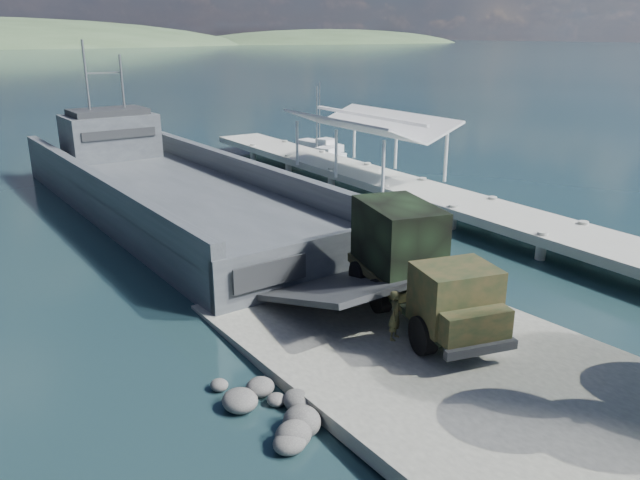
{
  "coord_description": "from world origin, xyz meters",
  "views": [
    {
      "loc": [
        -13.26,
        -13.89,
        10.48
      ],
      "look_at": [
        -0.13,
        6.0,
        2.54
      ],
      "focal_mm": 35.0,
      "sensor_mm": 36.0,
      "label": 1
    }
  ],
  "objects_px": {
    "landing_craft": "(170,198)",
    "military_truck": "(415,265)",
    "soldier": "(395,326)",
    "sailboat_near": "(318,155)",
    "pier": "(378,170)",
    "sailboat_far": "(320,146)"
  },
  "relations": [
    {
      "from": "military_truck",
      "to": "sailboat_near",
      "type": "distance_m",
      "value": 32.85
    },
    {
      "from": "soldier",
      "to": "sailboat_near",
      "type": "height_order",
      "value": "sailboat_near"
    },
    {
      "from": "landing_craft",
      "to": "pier",
      "type": "bearing_deg",
      "value": -15.36
    },
    {
      "from": "pier",
      "to": "sailboat_far",
      "type": "height_order",
      "value": "sailboat_far"
    },
    {
      "from": "pier",
      "to": "military_truck",
      "type": "height_order",
      "value": "pier"
    },
    {
      "from": "soldier",
      "to": "pier",
      "type": "bearing_deg",
      "value": 23.05
    },
    {
      "from": "military_truck",
      "to": "sailboat_near",
      "type": "xyz_separation_m",
      "value": [
        14.91,
        29.2,
        -2.07
      ]
    },
    {
      "from": "military_truck",
      "to": "sailboat_near",
      "type": "height_order",
      "value": "sailboat_near"
    },
    {
      "from": "military_truck",
      "to": "soldier",
      "type": "height_order",
      "value": "military_truck"
    },
    {
      "from": "pier",
      "to": "sailboat_near",
      "type": "xyz_separation_m",
      "value": [
        3.33,
        12.46,
        -1.26
      ]
    },
    {
      "from": "sailboat_near",
      "to": "pier",
      "type": "bearing_deg",
      "value": -125.45
    },
    {
      "from": "sailboat_near",
      "to": "sailboat_far",
      "type": "distance_m",
      "value": 4.85
    },
    {
      "from": "landing_craft",
      "to": "sailboat_near",
      "type": "bearing_deg",
      "value": 26.62
    },
    {
      "from": "pier",
      "to": "sailboat_far",
      "type": "relative_size",
      "value": 6.91
    },
    {
      "from": "landing_craft",
      "to": "military_truck",
      "type": "bearing_deg",
      "value": -86.42
    },
    {
      "from": "military_truck",
      "to": "sailboat_far",
      "type": "bearing_deg",
      "value": 76.23
    },
    {
      "from": "pier",
      "to": "landing_craft",
      "type": "height_order",
      "value": "landing_craft"
    },
    {
      "from": "soldier",
      "to": "sailboat_far",
      "type": "distance_m",
      "value": 40.41
    },
    {
      "from": "military_truck",
      "to": "sailboat_near",
      "type": "bearing_deg",
      "value": 77.36
    },
    {
      "from": "soldier",
      "to": "sailboat_near",
      "type": "xyz_separation_m",
      "value": [
        17.35,
        31.05,
        -1.01
      ]
    },
    {
      "from": "military_truck",
      "to": "sailboat_near",
      "type": "relative_size",
      "value": 1.35
    },
    {
      "from": "sailboat_near",
      "to": "military_truck",
      "type": "bearing_deg",
      "value": -137.53
    }
  ]
}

